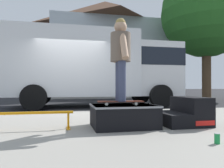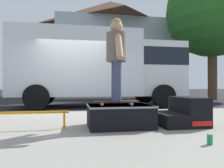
{
  "view_description": "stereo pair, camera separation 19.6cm",
  "coord_description": "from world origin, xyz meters",
  "px_view_note": "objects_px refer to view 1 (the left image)",
  "views": [
    {
      "loc": [
        -0.2,
        -6.87,
        0.81
      ],
      "look_at": [
        0.98,
        -1.33,
        0.89
      ],
      "focal_mm": 35.06,
      "sensor_mm": 36.0,
      "label": 1
    },
    {
      "loc": [
        -0.0,
        -6.91,
        0.81
      ],
      "look_at": [
        0.98,
        -1.33,
        0.89
      ],
      "focal_mm": 35.06,
      "sensor_mm": 36.0,
      "label": 2
    }
  ],
  "objects_px": {
    "grind_rail": "(31,116)",
    "box_truck": "(97,66)",
    "street_tree_main": "(211,16)",
    "soda_can_b": "(217,139)",
    "skateboard": "(121,102)",
    "skater_kid": "(121,52)",
    "skate_box": "(123,115)",
    "kicker_ramp": "(185,113)"
  },
  "relations": [
    {
      "from": "skater_kid",
      "to": "box_truck",
      "type": "bearing_deg",
      "value": 85.98
    },
    {
      "from": "skateboard",
      "to": "box_truck",
      "type": "bearing_deg",
      "value": 85.98
    },
    {
      "from": "grind_rail",
      "to": "skater_kid",
      "type": "relative_size",
      "value": 0.94
    },
    {
      "from": "kicker_ramp",
      "to": "skateboard",
      "type": "bearing_deg",
      "value": -177.67
    },
    {
      "from": "skateboard",
      "to": "soda_can_b",
      "type": "relative_size",
      "value": 6.3
    },
    {
      "from": "skate_box",
      "to": "box_truck",
      "type": "relative_size",
      "value": 0.16
    },
    {
      "from": "skate_box",
      "to": "skateboard",
      "type": "bearing_deg",
      "value": -141.84
    },
    {
      "from": "skate_box",
      "to": "skateboard",
      "type": "relative_size",
      "value": 1.38
    },
    {
      "from": "skate_box",
      "to": "box_truck",
      "type": "distance_m",
      "value": 5.59
    },
    {
      "from": "grind_rail",
      "to": "box_truck",
      "type": "height_order",
      "value": "box_truck"
    },
    {
      "from": "street_tree_main",
      "to": "soda_can_b",
      "type": "bearing_deg",
      "value": -126.21
    },
    {
      "from": "kicker_ramp",
      "to": "street_tree_main",
      "type": "height_order",
      "value": "street_tree_main"
    },
    {
      "from": "grind_rail",
      "to": "street_tree_main",
      "type": "bearing_deg",
      "value": 41.85
    },
    {
      "from": "box_truck",
      "to": "skater_kid",
      "type": "bearing_deg",
      "value": -94.02
    },
    {
      "from": "skateboard",
      "to": "skater_kid",
      "type": "relative_size",
      "value": 0.56
    },
    {
      "from": "skateboard",
      "to": "soda_can_b",
      "type": "bearing_deg",
      "value": -54.89
    },
    {
      "from": "grind_rail",
      "to": "box_truck",
      "type": "xyz_separation_m",
      "value": [
        1.84,
        5.35,
        1.36
      ]
    },
    {
      "from": "skate_box",
      "to": "street_tree_main",
      "type": "height_order",
      "value": "street_tree_main"
    },
    {
      "from": "skateboard",
      "to": "street_tree_main",
      "type": "height_order",
      "value": "street_tree_main"
    },
    {
      "from": "skate_box",
      "to": "grind_rail",
      "type": "relative_size",
      "value": 0.82
    },
    {
      "from": "skate_box",
      "to": "box_truck",
      "type": "xyz_separation_m",
      "value": [
        0.32,
        5.41,
        1.38
      ]
    },
    {
      "from": "box_truck",
      "to": "skate_box",
      "type": "bearing_deg",
      "value": -93.38
    },
    {
      "from": "skate_box",
      "to": "skater_kid",
      "type": "bearing_deg",
      "value": -141.84
    },
    {
      "from": "skate_box",
      "to": "grind_rail",
      "type": "height_order",
      "value": "skate_box"
    },
    {
      "from": "skateboard",
      "to": "soda_can_b",
      "type": "height_order",
      "value": "skateboard"
    },
    {
      "from": "skater_kid",
      "to": "box_truck",
      "type": "height_order",
      "value": "box_truck"
    },
    {
      "from": "skateboard",
      "to": "skater_kid",
      "type": "bearing_deg",
      "value": 0.0
    },
    {
      "from": "kicker_ramp",
      "to": "skateboard",
      "type": "distance_m",
      "value": 1.25
    },
    {
      "from": "grind_rail",
      "to": "street_tree_main",
      "type": "height_order",
      "value": "street_tree_main"
    },
    {
      "from": "box_truck",
      "to": "street_tree_main",
      "type": "relative_size",
      "value": 0.81
    },
    {
      "from": "skateboard",
      "to": "soda_can_b",
      "type": "distance_m",
      "value": 1.6
    },
    {
      "from": "skate_box",
      "to": "kicker_ramp",
      "type": "height_order",
      "value": "kicker_ramp"
    },
    {
      "from": "skateboard",
      "to": "box_truck",
      "type": "height_order",
      "value": "box_truck"
    },
    {
      "from": "box_truck",
      "to": "street_tree_main",
      "type": "distance_m",
      "value": 9.39
    },
    {
      "from": "soda_can_b",
      "to": "kicker_ramp",
      "type": "bearing_deg",
      "value": 75.55
    },
    {
      "from": "soda_can_b",
      "to": "box_truck",
      "type": "distance_m",
      "value": 6.91
    },
    {
      "from": "grind_rail",
      "to": "box_truck",
      "type": "relative_size",
      "value": 0.19
    },
    {
      "from": "skateboard",
      "to": "box_truck",
      "type": "distance_m",
      "value": 5.59
    },
    {
      "from": "skate_box",
      "to": "skater_kid",
      "type": "distance_m",
      "value": 1.08
    },
    {
      "from": "grind_rail",
      "to": "soda_can_b",
      "type": "height_order",
      "value": "grind_rail"
    },
    {
      "from": "box_truck",
      "to": "street_tree_main",
      "type": "xyz_separation_m",
      "value": [
        7.91,
        3.39,
        3.74
      ]
    },
    {
      "from": "skate_box",
      "to": "box_truck",
      "type": "bearing_deg",
      "value": 86.62
    }
  ]
}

